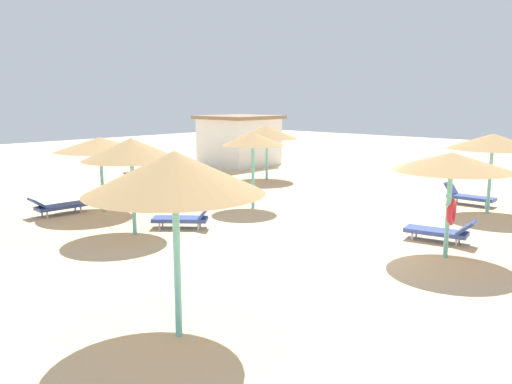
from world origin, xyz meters
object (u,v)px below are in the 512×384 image
at_px(parasol_2, 493,141).
at_px(parasol_0, 131,149).
at_px(parasol_5, 175,173).
at_px(lounger_3, 441,231).
at_px(parasol_1, 100,144).
at_px(parasol_3, 451,163).
at_px(bench_0, 136,176).
at_px(lounger_1, 57,206).
at_px(beach_cabana, 239,140).
at_px(lounger_0, 184,218).
at_px(parasol_6, 267,132).
at_px(parasol_7, 253,139).
at_px(lounger_2, 468,196).

bearing_deg(parasol_2, parasol_0, 146.35).
relative_size(parasol_5, lounger_3, 1.61).
bearing_deg(parasol_1, parasol_3, -75.32).
xyz_separation_m(parasol_1, parasol_5, (-4.47, -9.76, 0.41)).
bearing_deg(bench_0, parasol_1, -135.32).
relative_size(lounger_1, beach_cabana, 0.47).
bearing_deg(lounger_0, bench_0, 64.43).
bearing_deg(parasol_0, parasol_6, 21.18).
relative_size(parasol_2, parasol_3, 1.03).
distance_m(parasol_1, parasol_7, 5.39).
bearing_deg(lounger_3, parasol_3, -152.34).
bearing_deg(parasol_3, parasol_7, 81.87).
xyz_separation_m(parasol_6, parasol_7, (-5.40, -4.10, 0.17)).
distance_m(parasol_6, lounger_3, 12.46).
xyz_separation_m(parasol_5, beach_cabana, (17.15, 15.39, -1.30)).
bearing_deg(parasol_2, parasol_6, 87.47).
xyz_separation_m(parasol_0, lounger_3, (5.36, -7.05, -2.22)).
relative_size(parasol_2, bench_0, 2.00).
xyz_separation_m(parasol_2, parasol_3, (-6.02, -1.03, -0.10)).
height_order(parasol_3, lounger_0, parasol_3).
relative_size(parasol_1, parasol_2, 1.04).
height_order(parasol_2, beach_cabana, beach_cabana).
relative_size(parasol_1, lounger_1, 1.63).
bearing_deg(parasol_5, beach_cabana, 41.89).
bearing_deg(parasol_0, lounger_1, 93.81).
relative_size(parasol_7, lounger_1, 1.44).
xyz_separation_m(parasol_6, lounger_0, (-9.06, -4.58, -2.04)).
relative_size(parasol_2, lounger_3, 1.54).
relative_size(parasol_3, parasol_6, 0.97).
bearing_deg(lounger_0, parasol_7, 7.50).
height_order(parasol_5, parasol_7, parasol_5).
distance_m(parasol_3, parasol_7, 7.81).
distance_m(lounger_1, beach_cabana, 14.95).
xyz_separation_m(parasol_3, lounger_2, (7.13, 2.15, -2.11)).
distance_m(parasol_1, lounger_0, 4.55).
height_order(parasol_3, parasol_6, parasol_6).
height_order(parasol_0, parasol_7, parasol_0).
relative_size(parasol_3, parasol_5, 0.94).
bearing_deg(parasol_7, parasol_1, 138.82).
distance_m(parasol_6, lounger_2, 9.91).
height_order(parasol_7, lounger_0, parasol_7).
bearing_deg(parasol_7, parasol_5, -143.93).
height_order(parasol_5, lounger_0, parasol_5).
height_order(parasol_5, bench_0, parasol_5).
relative_size(parasol_5, bench_0, 2.08).
bearing_deg(lounger_1, parasol_5, -106.48).
height_order(parasol_6, lounger_0, parasol_6).
bearing_deg(lounger_3, parasol_2, 4.17).
xyz_separation_m(parasol_3, lounger_0, (-2.56, 7.25, -2.11)).
height_order(lounger_0, lounger_2, lounger_2).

